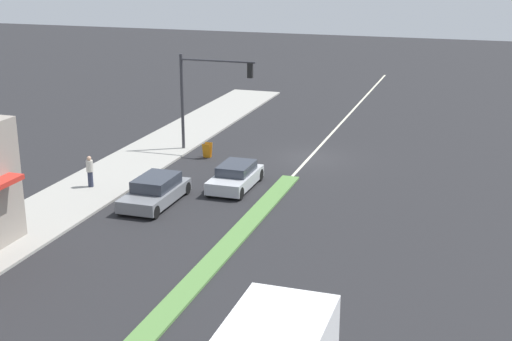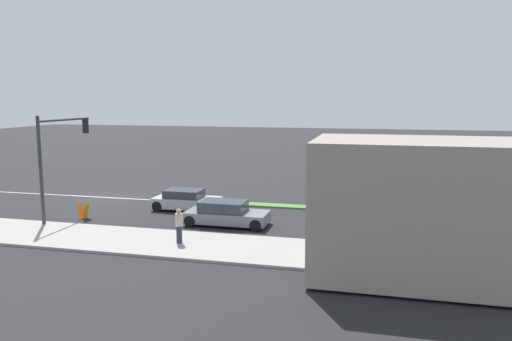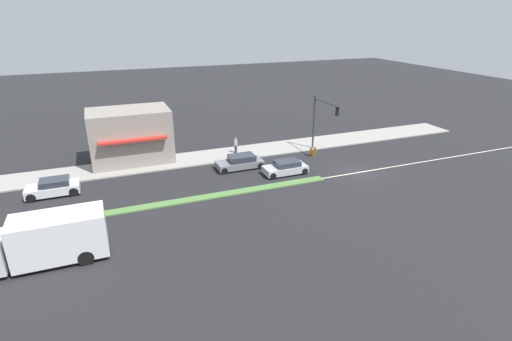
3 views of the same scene
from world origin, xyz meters
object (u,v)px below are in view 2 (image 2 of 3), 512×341
pedestrian (179,225)px  suv_grey (226,214)px  delivery_truck (505,179)px  warning_aframe_sign (83,211)px  traffic_signal_main (57,149)px  sedan_silver (186,200)px

pedestrian → suv_grey: bearing=166.7°
delivery_truck → suv_grey: (10.00, -15.54, -0.86)m
suv_grey → warning_aframe_sign: bearing=-85.7°
warning_aframe_sign → delivery_truck: (-10.61, 23.59, 1.04)m
traffic_signal_main → warning_aframe_sign: 3.67m
traffic_signal_main → delivery_truck: traffic_signal_main is taller
sedan_silver → suv_grey: bearing=50.0°
pedestrian → delivery_truck: (-14.01, 16.49, 0.52)m
delivery_truck → suv_grey: bearing=-57.2°
warning_aframe_sign → traffic_signal_main: bearing=-63.9°
traffic_signal_main → pedestrian: (2.89, 8.15, -2.95)m
delivery_truck → suv_grey: 18.50m
delivery_truck → suv_grey: delivery_truck is taller
traffic_signal_main → sedan_silver: 7.72m
warning_aframe_sign → sedan_silver: sedan_silver is taller
sedan_silver → pedestrian: bearing=19.3°
traffic_signal_main → warning_aframe_sign: size_ratio=6.69×
pedestrian → suv_grey: pedestrian is taller
traffic_signal_main → sedan_silver: size_ratio=1.43×
sedan_silver → delivery_truck: bearing=110.9°
pedestrian → sedan_silver: (-6.81, -2.39, -0.36)m
suv_grey → traffic_signal_main: bearing=-83.0°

